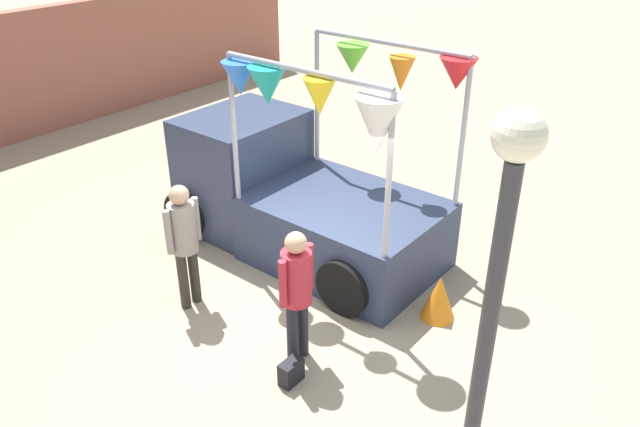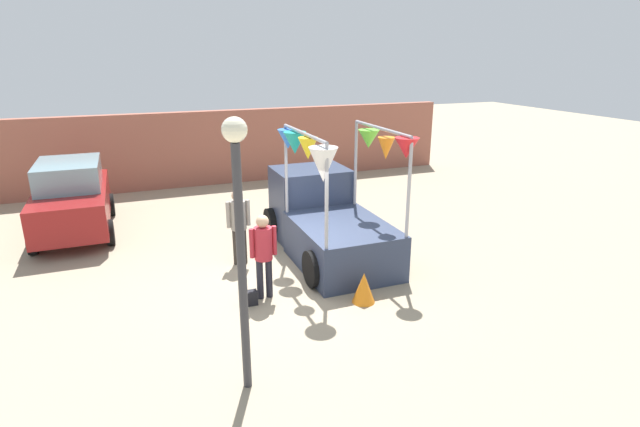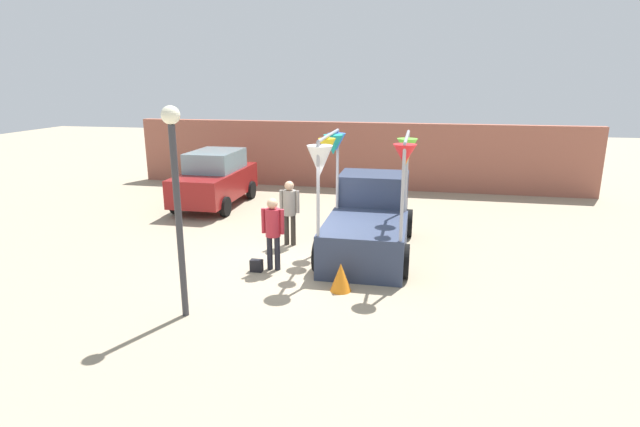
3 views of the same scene
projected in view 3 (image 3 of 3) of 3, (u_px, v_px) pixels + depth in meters
name	position (u px, v px, depth m)	size (l,w,h in m)	color
ground_plane	(306.00, 265.00, 11.78)	(60.00, 60.00, 0.00)	gray
vendor_truck	(369.00, 216.00, 12.61)	(2.45, 4.16, 3.05)	#2D3851
parked_car	(215.00, 179.00, 17.03)	(1.88, 4.00, 1.88)	maroon
person_customer	(273.00, 227.00, 11.23)	(0.53, 0.34, 1.68)	black
person_vendor	(290.00, 207.00, 12.92)	(0.53, 0.34, 1.72)	#2D2823
handbag	(257.00, 266.00, 11.33)	(0.28, 0.16, 0.28)	black
street_lamp	(176.00, 183.00, 8.62)	(0.32, 0.32, 3.82)	#333338
brick_boundary_wall	(355.00, 156.00, 19.74)	(18.00, 0.36, 2.60)	#9E5947
folded_kite_bundle_tangerine	(341.00, 277.00, 10.26)	(0.44, 0.44, 0.60)	orange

